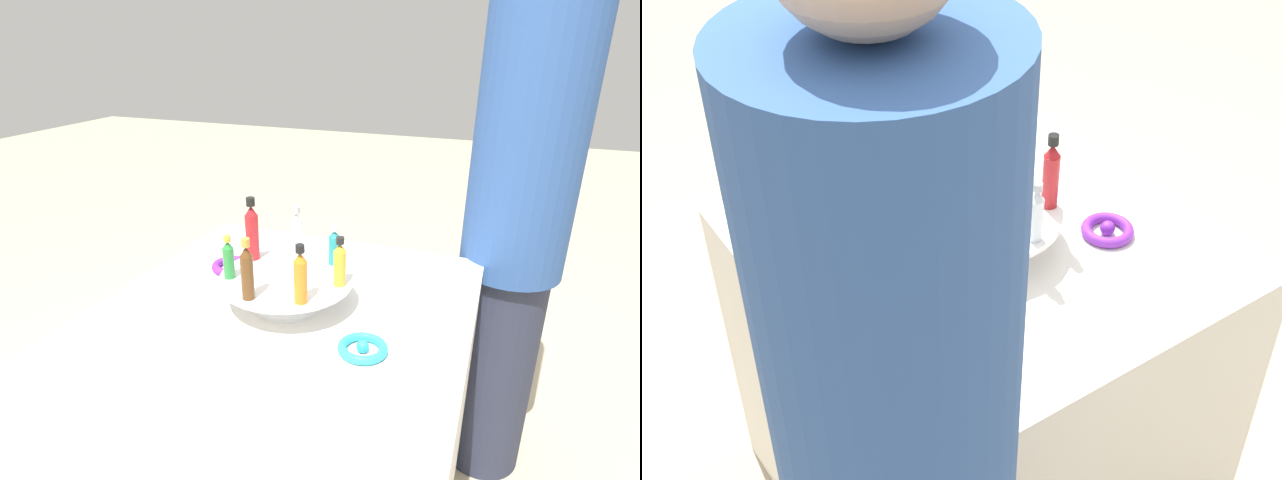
# 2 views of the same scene
# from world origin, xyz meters

# --- Properties ---
(party_table) EXTENTS (0.82, 0.82, 0.74)m
(party_table) POSITION_xyz_m (0.00, 0.00, 0.37)
(party_table) COLOR silver
(party_table) RESTS_ON ground_plane
(display_stand) EXTENTS (0.30, 0.30, 0.07)m
(display_stand) POSITION_xyz_m (0.00, 0.00, 0.79)
(display_stand) COLOR white
(display_stand) RESTS_ON party_table
(bottle_clear) EXTENTS (0.03, 0.03, 0.12)m
(bottle_clear) POSITION_xyz_m (-0.12, -0.03, 0.87)
(bottle_clear) COLOR silver
(bottle_clear) RESTS_ON display_stand
(bottle_red) EXTENTS (0.03, 0.03, 0.15)m
(bottle_red) POSITION_xyz_m (-0.06, -0.11, 0.89)
(bottle_red) COLOR #B21E23
(bottle_red) RESTS_ON display_stand
(bottle_green) EXTENTS (0.02, 0.02, 0.10)m
(bottle_green) POSITION_xyz_m (0.05, -0.11, 0.86)
(bottle_green) COLOR #288438
(bottle_green) RESTS_ON display_stand
(bottle_brown) EXTENTS (0.03, 0.03, 0.13)m
(bottle_brown) POSITION_xyz_m (0.12, -0.03, 0.88)
(bottle_brown) COLOR brown
(bottle_brown) RESTS_ON display_stand
(bottle_orange) EXTENTS (0.03, 0.03, 0.13)m
(bottle_orange) POSITION_xyz_m (0.10, 0.08, 0.87)
(bottle_orange) COLOR orange
(bottle_orange) RESTS_ON display_stand
(bottle_gold) EXTENTS (0.03, 0.03, 0.11)m
(bottle_gold) POSITION_xyz_m (0.00, 0.13, 0.87)
(bottle_gold) COLOR gold
(bottle_gold) RESTS_ON display_stand
(bottle_teal) EXTENTS (0.03, 0.03, 0.10)m
(bottle_teal) POSITION_xyz_m (-0.10, 0.08, 0.86)
(bottle_teal) COLOR teal
(bottle_teal) RESTS_ON display_stand
(ribbon_bow_purple) EXTENTS (0.10, 0.10, 0.03)m
(ribbon_bow_purple) POSITION_xyz_m (-0.12, -0.21, 0.75)
(ribbon_bow_purple) COLOR purple
(ribbon_bow_purple) RESTS_ON party_table
(ribbon_bow_teal) EXTENTS (0.10, 0.10, 0.03)m
(ribbon_bow_teal) POSITION_xyz_m (0.12, 0.21, 0.75)
(ribbon_bow_teal) COLOR #2DB7CC
(ribbon_bow_teal) RESTS_ON party_table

